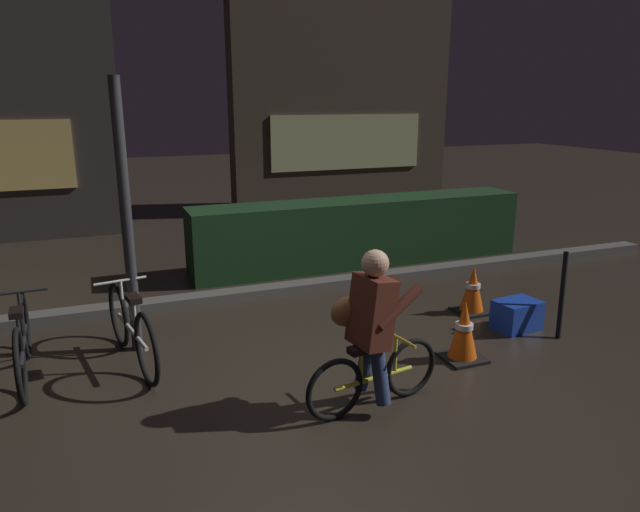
{
  "coord_description": "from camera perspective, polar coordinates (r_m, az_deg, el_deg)",
  "views": [
    {
      "loc": [
        -1.65,
        -4.09,
        2.28
      ],
      "look_at": [
        0.2,
        0.6,
        0.9
      ],
      "focal_mm": 32.49,
      "sensor_mm": 36.0,
      "label": 1
    }
  ],
  "objects": [
    {
      "name": "parked_bike_center_left",
      "position": [
        5.37,
        -18.07,
        -6.86
      ],
      "size": [
        0.46,
        1.53,
        0.71
      ],
      "rotation": [
        0.0,
        0.0,
        1.76
      ],
      "color": "black",
      "rests_on": "ground"
    },
    {
      "name": "ground_plane",
      "position": [
        4.97,
        0.4,
        -12.02
      ],
      "size": [
        40.0,
        40.0,
        0.0
      ],
      "primitive_type": "plane",
      "color": "#2D261E"
    },
    {
      "name": "storefront_right",
      "position": [
        12.33,
        2.25,
        16.34
      ],
      "size": [
        4.69,
        0.54,
        5.03
      ],
      "color": "#42382D",
      "rests_on": "ground"
    },
    {
      "name": "traffic_cone_far",
      "position": [
        6.54,
        14.8,
        -3.26
      ],
      "size": [
        0.36,
        0.36,
        0.53
      ],
      "color": "black",
      "rests_on": "ground"
    },
    {
      "name": "parked_bike_left_mid",
      "position": [
        5.45,
        -27.24,
        -7.61
      ],
      "size": [
        0.46,
        1.51,
        0.7
      ],
      "rotation": [
        0.0,
        0.0,
        1.62
      ],
      "color": "black",
      "rests_on": "ground"
    },
    {
      "name": "cyclist",
      "position": [
        4.32,
        5.0,
        -7.27
      ],
      "size": [
        1.18,
        0.5,
        1.25
      ],
      "rotation": [
        0.0,
        0.0,
        0.16
      ],
      "color": "black",
      "rests_on": "ground"
    },
    {
      "name": "hedge_row",
      "position": [
        8.18,
        4.02,
        2.42
      ],
      "size": [
        4.8,
        0.7,
        0.92
      ],
      "primitive_type": "cube",
      "color": "#19381C",
      "rests_on": "ground"
    },
    {
      "name": "blue_crate",
      "position": [
        6.24,
        18.82,
        -5.52
      ],
      "size": [
        0.47,
        0.37,
        0.3
      ],
      "primitive_type": "cube",
      "rotation": [
        0.0,
        0.0,
        0.12
      ],
      "color": "#193DB7",
      "rests_on": "ground"
    },
    {
      "name": "closed_umbrella",
      "position": [
        6.19,
        22.74,
        -3.51
      ],
      "size": [
        0.25,
        0.26,
        0.82
      ],
      "primitive_type": "cylinder",
      "rotation": [
        0.0,
        0.32,
        0.83
      ],
      "color": "black",
      "rests_on": "ground"
    },
    {
      "name": "traffic_cone_near",
      "position": [
        5.36,
        13.98,
        -7.22
      ],
      "size": [
        0.36,
        0.36,
        0.56
      ],
      "color": "black",
      "rests_on": "ground"
    },
    {
      "name": "street_post",
      "position": [
        5.4,
        -18.52,
        3.32
      ],
      "size": [
        0.1,
        0.1,
        2.47
      ],
      "primitive_type": "cylinder",
      "color": "#2D2D33",
      "rests_on": "ground"
    },
    {
      "name": "sidewalk_curb",
      "position": [
        6.88,
        -6.46,
        -3.63
      ],
      "size": [
        12.0,
        0.24,
        0.12
      ],
      "primitive_type": "cube",
      "color": "#56544F",
      "rests_on": "ground"
    }
  ]
}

